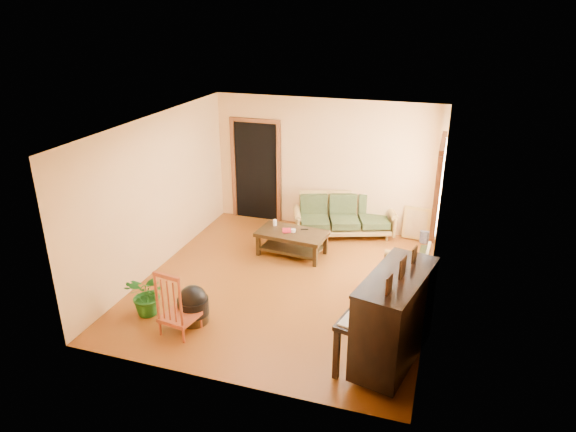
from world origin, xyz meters
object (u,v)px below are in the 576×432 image
(footstool, at_px, (194,308))
(coffee_table, at_px, (292,243))
(sofa, at_px, (344,216))
(armchair, at_px, (401,273))
(red_chair, at_px, (178,301))
(potted_plant, at_px, (148,295))
(piano, at_px, (394,321))
(ceramic_crock, at_px, (425,236))

(footstool, bearing_deg, coffee_table, 74.46)
(sofa, bearing_deg, armchair, -76.78)
(red_chair, distance_m, potted_plant, 0.71)
(coffee_table, distance_m, potted_plant, 2.87)
(piano, relative_size, red_chair, 1.45)
(footstool, bearing_deg, potted_plant, -177.20)
(armchair, xyz_separation_m, potted_plant, (-3.42, -1.59, -0.11))
(piano, distance_m, ceramic_crock, 3.87)
(coffee_table, distance_m, armchair, 2.24)
(armchair, distance_m, potted_plant, 3.78)
(armchair, bearing_deg, coffee_table, 157.78)
(red_chair, distance_m, ceramic_crock, 5.05)
(red_chair, bearing_deg, armchair, 42.07)
(piano, relative_size, footstool, 3.22)
(ceramic_crock, bearing_deg, coffee_table, -150.23)
(sofa, relative_size, armchair, 2.21)
(coffee_table, relative_size, footstool, 2.78)
(footstool, distance_m, potted_plant, 0.72)
(coffee_table, relative_size, potted_plant, 1.88)
(coffee_table, bearing_deg, red_chair, -105.20)
(armchair, bearing_deg, potted_plant, -153.02)
(coffee_table, bearing_deg, ceramic_crock, 29.77)
(coffee_table, distance_m, ceramic_crock, 2.60)
(coffee_table, relative_size, piano, 0.86)
(potted_plant, bearing_deg, sofa, 59.87)
(coffee_table, distance_m, piano, 3.33)
(ceramic_crock, distance_m, potted_plant, 5.27)
(piano, distance_m, red_chair, 2.86)
(piano, bearing_deg, ceramic_crock, 100.75)
(piano, bearing_deg, potted_plant, -167.65)
(ceramic_crock, bearing_deg, potted_plant, -133.84)
(footstool, distance_m, ceramic_crock, 4.78)
(sofa, height_order, potted_plant, sofa)
(ceramic_crock, height_order, potted_plant, potted_plant)
(sofa, height_order, red_chair, red_chair)
(red_chair, bearing_deg, sofa, 77.93)
(coffee_table, xyz_separation_m, footstool, (-0.69, -2.47, -0.01))
(armchair, distance_m, ceramic_crock, 2.24)
(armchair, distance_m, footstool, 3.14)
(coffee_table, height_order, footstool, coffee_table)
(sofa, xyz_separation_m, ceramic_crock, (1.54, 0.17, -0.30))
(piano, height_order, red_chair, piano)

